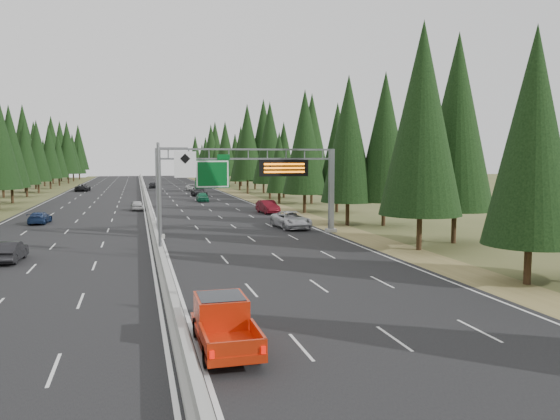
# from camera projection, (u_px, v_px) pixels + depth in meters

# --- Properties ---
(road) EXTENTS (32.00, 260.00, 0.08)m
(road) POSITION_uv_depth(u_px,v_px,m) (146.00, 200.00, 90.74)
(road) COLOR black
(road) RESTS_ON ground
(shoulder_right) EXTENTS (3.60, 260.00, 0.06)m
(shoulder_right) POSITION_uv_depth(u_px,v_px,m) (251.00, 198.00, 95.25)
(shoulder_right) COLOR olive
(shoulder_right) RESTS_ON ground
(shoulder_left) EXTENTS (3.60, 260.00, 0.06)m
(shoulder_left) POSITION_uv_depth(u_px,v_px,m) (30.00, 203.00, 86.23)
(shoulder_left) COLOR #475025
(shoulder_left) RESTS_ON ground
(median_barrier) EXTENTS (0.70, 260.00, 0.85)m
(median_barrier) POSITION_uv_depth(u_px,v_px,m) (146.00, 198.00, 90.70)
(median_barrier) COLOR gray
(median_barrier) RESTS_ON road
(sign_gantry) EXTENTS (16.75, 0.98, 7.80)m
(sign_gantry) POSITION_uv_depth(u_px,v_px,m) (256.00, 178.00, 49.07)
(sign_gantry) COLOR slate
(sign_gantry) RESTS_ON road
(hov_sign_pole) EXTENTS (2.80, 0.50, 8.00)m
(hov_sign_pole) POSITION_uv_depth(u_px,v_px,m) (168.00, 192.00, 37.46)
(hov_sign_pole) COLOR slate
(hov_sign_pole) RESTS_ON road
(tree_row_right) EXTENTS (11.63, 241.29, 18.99)m
(tree_row_right) POSITION_uv_depth(u_px,v_px,m) (290.00, 144.00, 85.89)
(tree_row_right) COLOR black
(tree_row_right) RESTS_ON ground
(silver_minivan) EXTENTS (3.20, 6.19, 1.67)m
(silver_minivan) POSITION_uv_depth(u_px,v_px,m) (291.00, 220.00, 54.15)
(silver_minivan) COLOR silver
(silver_minivan) RESTS_ON road
(red_pickup) EXTENTS (1.94, 5.43, 1.77)m
(red_pickup) POSITION_uv_depth(u_px,v_px,m) (223.00, 319.00, 20.20)
(red_pickup) COLOR black
(red_pickup) RESTS_ON road
(car_ahead_green) EXTENTS (1.90, 4.50, 1.52)m
(car_ahead_green) POSITION_uv_depth(u_px,v_px,m) (202.00, 197.00, 87.48)
(car_ahead_green) COLOR #16613F
(car_ahead_green) RESTS_ON road
(car_ahead_dkred) EXTENTS (2.20, 5.14, 1.65)m
(car_ahead_dkred) POSITION_uv_depth(u_px,v_px,m) (268.00, 207.00, 68.87)
(car_ahead_dkred) COLOR #550C15
(car_ahead_dkred) RESTS_ON road
(car_ahead_dkgrey) EXTENTS (2.80, 5.88, 1.65)m
(car_ahead_dkgrey) POSITION_uv_depth(u_px,v_px,m) (199.00, 192.00, 100.06)
(car_ahead_dkgrey) COLOR black
(car_ahead_dkgrey) RESTS_ON road
(car_ahead_white) EXTENTS (2.33, 4.88, 1.34)m
(car_ahead_white) POSITION_uv_depth(u_px,v_px,m) (192.00, 187.00, 117.38)
(car_ahead_white) COLOR silver
(car_ahead_white) RESTS_ON road
(car_ahead_far) EXTENTS (1.97, 4.35, 1.45)m
(car_ahead_far) POSITION_uv_depth(u_px,v_px,m) (153.00, 185.00, 126.89)
(car_ahead_far) COLOR #222325
(car_ahead_far) RESTS_ON road
(car_onc_near) EXTENTS (1.66, 4.29, 1.39)m
(car_onc_near) POSITION_uv_depth(u_px,v_px,m) (10.00, 251.00, 36.57)
(car_onc_near) COLOR black
(car_onc_near) RESTS_ON road
(car_onc_blue) EXTENTS (2.10, 4.51, 1.28)m
(car_onc_blue) POSITION_uv_depth(u_px,v_px,m) (40.00, 218.00, 57.92)
(car_onc_blue) COLOR navy
(car_onc_blue) RESTS_ON road
(car_onc_white) EXTENTS (1.72, 4.00, 1.35)m
(car_onc_white) POSITION_uv_depth(u_px,v_px,m) (137.00, 205.00, 72.79)
(car_onc_white) COLOR #B3B3B3
(car_onc_white) RESTS_ON road
(car_onc_far) EXTENTS (3.00, 5.64, 1.51)m
(car_onc_far) POSITION_uv_depth(u_px,v_px,m) (83.00, 188.00, 114.92)
(car_onc_far) COLOR black
(car_onc_far) RESTS_ON road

